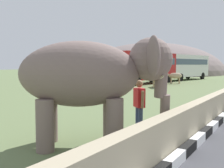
% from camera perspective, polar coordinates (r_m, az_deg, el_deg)
% --- Properties ---
extents(barrier_parapet, '(28.00, 0.36, 1.00)m').
position_cam_1_polar(barrier_parapet, '(6.84, 13.67, -9.63)').
color(barrier_parapet, tan).
rests_on(barrier_parapet, ground_plane).
extents(elephant, '(3.71, 3.92, 2.84)m').
position_cam_1_polar(elephant, '(6.98, -3.81, 1.86)').
color(elephant, '#7C6661').
rests_on(elephant, ground_plane).
extents(person_handler, '(0.51, 0.56, 1.66)m').
position_cam_1_polar(person_handler, '(8.25, 5.82, -4.18)').
color(person_handler, navy).
rests_on(person_handler, ground_plane).
extents(bus_red, '(9.96, 3.97, 3.50)m').
position_cam_1_polar(bus_red, '(30.44, 7.12, 3.99)').
color(bus_red, '#B21E1E').
rests_on(bus_red, ground_plane).
extents(bus_white, '(10.32, 4.41, 3.50)m').
position_cam_1_polar(bus_white, '(39.43, 15.24, 3.89)').
color(bus_white, silver).
rests_on(bus_white, ground_plane).
extents(cow_near, '(1.87, 1.24, 1.23)m').
position_cam_1_polar(cow_near, '(24.97, 9.72, 1.17)').
color(cow_near, tan).
rests_on(cow_near, ground_plane).
extents(cow_mid, '(1.93, 0.99, 1.23)m').
position_cam_1_polar(cow_mid, '(26.07, 9.35, 1.29)').
color(cow_mid, tan).
rests_on(cow_mid, ground_plane).
extents(cow_far, '(1.24, 1.87, 1.23)m').
position_cam_1_polar(cow_far, '(31.08, 13.26, 1.68)').
color(cow_far, tan).
rests_on(cow_far, ground_plane).
extents(hill_east, '(40.31, 32.25, 14.55)m').
position_cam_1_polar(hill_east, '(64.72, 8.83, 2.15)').
color(hill_east, slate).
rests_on(hill_east, ground_plane).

